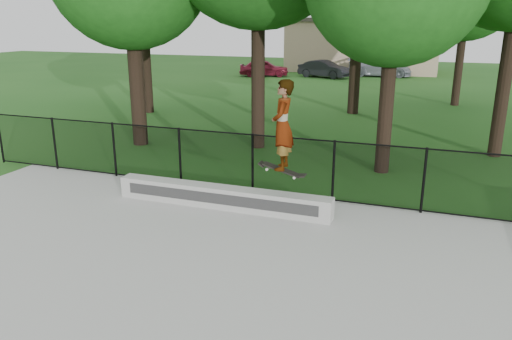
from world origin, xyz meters
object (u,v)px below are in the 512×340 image
at_px(car_a, 264,68).
at_px(skater_airborne, 283,126).
at_px(grind_ledge, 222,197).
at_px(car_c, 379,67).
at_px(car_b, 324,69).

bearing_deg(car_a, skater_airborne, -176.74).
height_order(grind_ledge, car_c, car_c).
bearing_deg(car_c, car_a, 105.50).
xyz_separation_m(grind_ledge, skater_airborne, (1.48, -0.19, 1.79)).
distance_m(car_c, skater_airborne, 29.75).
distance_m(car_a, car_c, 8.76).
height_order(grind_ledge, skater_airborne, skater_airborne).
relative_size(grind_ledge, car_c, 1.18).
relative_size(car_a, car_b, 1.05).
bearing_deg(car_a, grind_ledge, -179.49).
bearing_deg(grind_ledge, car_c, 89.72).
relative_size(car_c, skater_airborne, 2.12).
height_order(car_c, skater_airborne, skater_airborne).
bearing_deg(skater_airborne, car_b, 100.54).
bearing_deg(skater_airborne, grind_ledge, 172.56).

